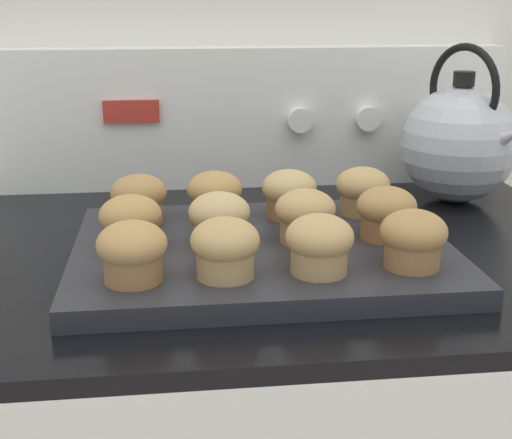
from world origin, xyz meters
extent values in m
cube|color=black|center=(0.00, 0.32, 0.89)|extent=(0.79, 0.60, 0.02)
cube|color=white|center=(0.00, 0.60, 1.00)|extent=(0.78, 0.05, 0.21)
cube|color=#B72D23|center=(-0.17, 0.57, 1.02)|extent=(0.08, 0.01, 0.03)
cylinder|color=white|center=(0.07, 0.56, 1.00)|extent=(0.04, 0.02, 0.04)
cylinder|color=white|center=(0.17, 0.56, 1.00)|extent=(0.04, 0.02, 0.04)
cylinder|color=white|center=(0.28, 0.56, 1.00)|extent=(0.04, 0.02, 0.04)
cube|color=#28282D|center=(-0.02, 0.25, 0.91)|extent=(0.41, 0.31, 0.02)
cylinder|color=olive|center=(-0.16, 0.16, 0.93)|extent=(0.06, 0.06, 0.03)
ellipsoid|color=tan|center=(-0.16, 0.16, 0.95)|extent=(0.07, 0.07, 0.04)
cylinder|color=tan|center=(-0.07, 0.16, 0.93)|extent=(0.06, 0.06, 0.03)
ellipsoid|color=tan|center=(-0.07, 0.16, 0.95)|extent=(0.07, 0.07, 0.04)
cylinder|color=tan|center=(0.02, 0.16, 0.93)|extent=(0.06, 0.06, 0.03)
ellipsoid|color=tan|center=(0.02, 0.16, 0.95)|extent=(0.07, 0.07, 0.04)
cylinder|color=olive|center=(0.11, 0.16, 0.93)|extent=(0.06, 0.06, 0.03)
ellipsoid|color=#B2844C|center=(0.11, 0.16, 0.95)|extent=(0.07, 0.07, 0.04)
cylinder|color=tan|center=(-0.16, 0.25, 0.93)|extent=(0.06, 0.06, 0.03)
ellipsoid|color=tan|center=(-0.16, 0.25, 0.95)|extent=(0.07, 0.07, 0.04)
cylinder|color=tan|center=(-0.07, 0.25, 0.93)|extent=(0.06, 0.06, 0.03)
ellipsoid|color=tan|center=(-0.07, 0.25, 0.95)|extent=(0.07, 0.07, 0.04)
cylinder|color=tan|center=(0.02, 0.25, 0.93)|extent=(0.06, 0.06, 0.03)
ellipsoid|color=tan|center=(0.02, 0.25, 0.95)|extent=(0.07, 0.07, 0.04)
cylinder|color=olive|center=(0.11, 0.25, 0.93)|extent=(0.06, 0.06, 0.03)
ellipsoid|color=#B2844C|center=(0.11, 0.25, 0.95)|extent=(0.07, 0.07, 0.04)
cylinder|color=#A37A4C|center=(-0.16, 0.34, 0.93)|extent=(0.06, 0.06, 0.03)
ellipsoid|color=#B2844C|center=(-0.16, 0.34, 0.95)|extent=(0.07, 0.07, 0.04)
cylinder|color=olive|center=(-0.07, 0.35, 0.93)|extent=(0.06, 0.06, 0.03)
ellipsoid|color=tan|center=(-0.07, 0.35, 0.95)|extent=(0.07, 0.07, 0.04)
cylinder|color=olive|center=(0.02, 0.34, 0.93)|extent=(0.06, 0.06, 0.03)
ellipsoid|color=tan|center=(0.02, 0.34, 0.95)|extent=(0.07, 0.07, 0.04)
cylinder|color=#A37A4C|center=(0.11, 0.35, 0.93)|extent=(0.06, 0.06, 0.03)
ellipsoid|color=tan|center=(0.11, 0.35, 0.95)|extent=(0.07, 0.07, 0.04)
sphere|color=silver|center=(0.28, 0.46, 0.98)|extent=(0.16, 0.16, 0.16)
cylinder|color=black|center=(0.28, 0.46, 1.07)|extent=(0.03, 0.03, 0.02)
cone|color=silver|center=(0.31, 0.40, 1.00)|extent=(0.07, 0.09, 0.07)
torus|color=black|center=(0.28, 0.46, 1.05)|extent=(0.06, 0.12, 0.12)
camera|label=1|loc=(-0.12, -0.48, 1.17)|focal=50.00mm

